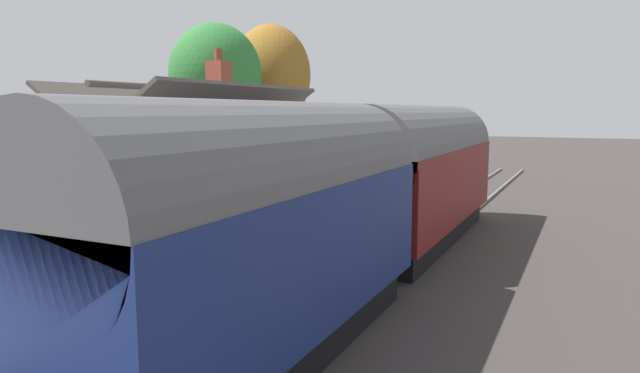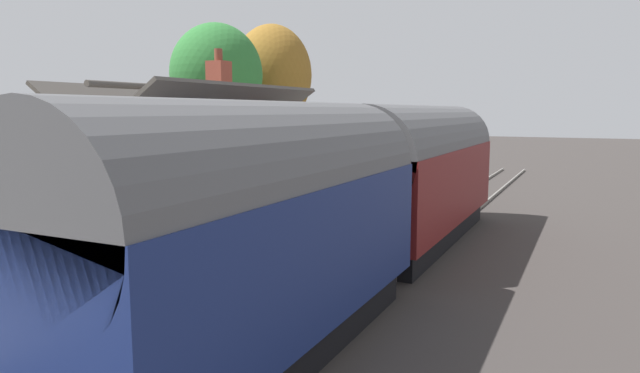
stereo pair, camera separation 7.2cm
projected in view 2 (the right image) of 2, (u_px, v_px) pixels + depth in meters
The scene contains 17 objects.
ground_plane at pixel (369, 252), 16.78m from camera, with size 160.00×160.00×0.00m, color #383330.
platform at pixel (259, 226), 18.36m from camera, with size 32.00×5.64×0.90m, color gray.
platform_edge_coping at pixel (333, 218), 17.17m from camera, with size 32.00×0.36×0.02m, color beige.
rail_near at pixel (423, 256), 16.07m from camera, with size 52.00×0.08×0.14m, color gray.
rail_far at pixel (375, 250), 16.69m from camera, with size 52.00×0.08×0.14m, color gray.
train at pixel (370, 190), 13.94m from camera, with size 18.95×2.73×4.32m.
station_building at pixel (196, 175), 16.05m from camera, with size 7.36×3.97×5.07m.
bench_by_lamp at pixel (390, 168), 27.52m from camera, with size 1.40×0.44×0.88m.
bench_platform_end at pixel (339, 181), 22.60m from camera, with size 1.41×0.46×0.88m.
bench_mid_platform at pixel (362, 175), 24.67m from camera, with size 1.41×0.47×0.88m.
planter_edge_near at pixel (403, 177), 25.43m from camera, with size 1.09×0.32×0.58m.
planter_edge_far at pixel (394, 176), 24.62m from camera, with size 0.62×0.62×0.80m.
planter_under_sign at pixel (300, 189), 21.74m from camera, with size 0.76×0.32×0.59m.
planter_by_door at pixel (316, 171), 27.02m from camera, with size 0.45×0.45×0.78m.
lamp_post_platform at pixel (79, 165), 9.16m from camera, with size 0.32×0.50×3.38m.
tree_far_left at pixel (217, 75), 25.68m from camera, with size 4.42×4.04×8.08m.
tree_distant at pixel (272, 75), 29.80m from camera, with size 4.34×4.14×8.64m.
Camera 2 is at (-15.38, -5.79, 4.16)m, focal length 31.77 mm.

